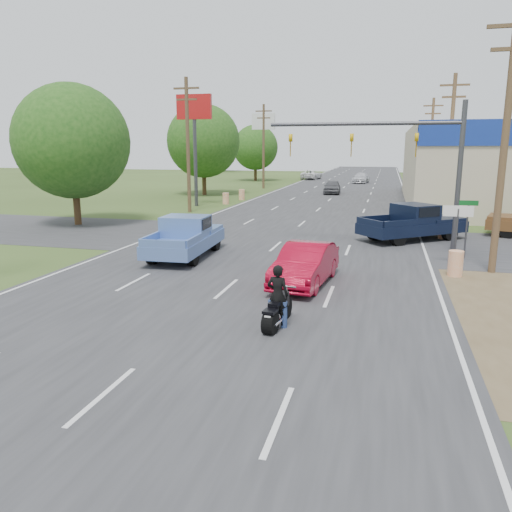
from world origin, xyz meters
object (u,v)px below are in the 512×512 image
(red_convertible, at_px, (305,265))
(navy_pickup, at_px, (415,222))
(distant_car_white, at_px, (311,175))
(blue_pickup, at_px, (186,236))
(distant_car_silver, at_px, (361,178))
(rider, at_px, (278,298))
(distant_car_grey, at_px, (332,187))
(motorcycle, at_px, (277,312))

(red_convertible, xyz_separation_m, navy_pickup, (4.25, 10.41, 0.24))
(navy_pickup, relative_size, distant_car_white, 1.13)
(blue_pickup, xyz_separation_m, distant_car_silver, (5.06, 52.16, -0.23))
(navy_pickup, xyz_separation_m, distant_car_white, (-13.32, 51.92, -0.25))
(distant_car_white, bearing_deg, navy_pickup, 110.75)
(red_convertible, relative_size, distant_car_silver, 0.92)
(rider, xyz_separation_m, distant_car_white, (-9.05, 66.93, -0.11))
(blue_pickup, bearing_deg, distant_car_white, 89.85)
(rider, bearing_deg, distant_car_silver, -81.56)
(rider, distance_m, distant_car_grey, 42.06)
(blue_pickup, relative_size, distant_car_grey, 1.32)
(red_convertible, bearing_deg, rider, -84.10)
(red_convertible, xyz_separation_m, motorcycle, (-0.03, -4.64, -0.28))
(rider, bearing_deg, red_convertible, -82.73)
(motorcycle, relative_size, distant_car_grey, 0.47)
(rider, relative_size, distant_car_grey, 0.39)
(navy_pickup, bearing_deg, distant_car_grey, 155.14)
(rider, xyz_separation_m, navy_pickup, (4.27, 15.01, 0.14))
(red_convertible, height_order, navy_pickup, navy_pickup)
(rider, height_order, distant_car_white, rider)
(blue_pickup, distance_m, distant_car_silver, 52.40)
(navy_pickup, bearing_deg, motorcycle, -55.90)
(distant_car_grey, bearing_deg, navy_pickup, -78.14)
(motorcycle, height_order, navy_pickup, navy_pickup)
(distant_car_silver, xyz_separation_m, distant_car_white, (-8.09, 6.70, 0.02))
(motorcycle, bearing_deg, blue_pickup, 134.06)
(red_convertible, distance_m, distant_car_grey, 37.48)
(rider, distance_m, distant_car_silver, 60.23)
(motorcycle, distance_m, distant_car_grey, 42.11)
(distant_car_grey, distance_m, distant_car_silver, 18.39)
(red_convertible, height_order, distant_car_white, red_convertible)
(blue_pickup, xyz_separation_m, distant_car_white, (-3.03, 58.86, -0.21))
(distant_car_grey, distance_m, distant_car_white, 25.69)
(distant_car_grey, xyz_separation_m, distant_car_white, (-6.00, 24.98, -0.01))
(navy_pickup, distance_m, distant_car_silver, 45.52)
(rider, xyz_separation_m, distant_car_grey, (-3.05, 41.95, -0.10))
(distant_car_grey, xyz_separation_m, distant_car_silver, (2.09, 18.27, -0.03))
(motorcycle, height_order, rider, rider)
(red_convertible, xyz_separation_m, distant_car_white, (-9.07, 62.33, -0.01))
(motorcycle, distance_m, rider, 0.39)
(red_convertible, bearing_deg, distant_car_white, 104.43)
(red_convertible, relative_size, navy_pickup, 0.75)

